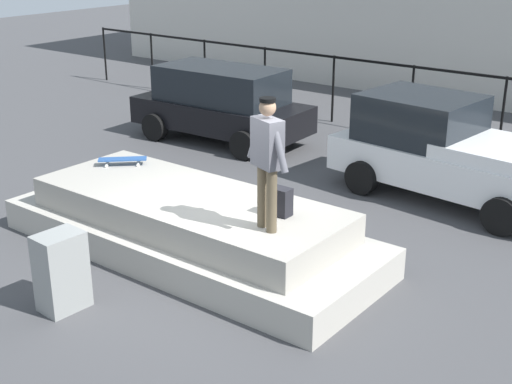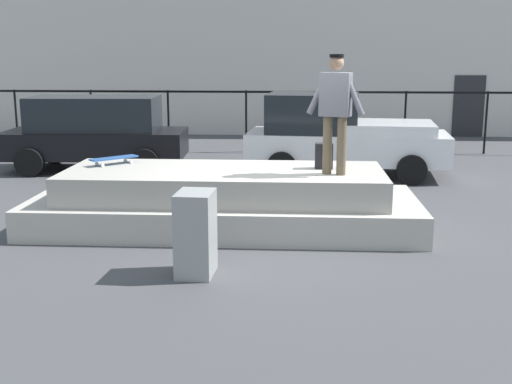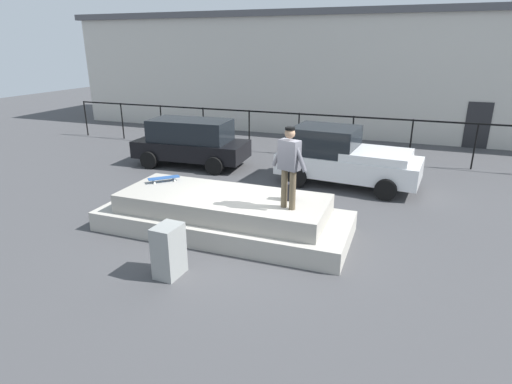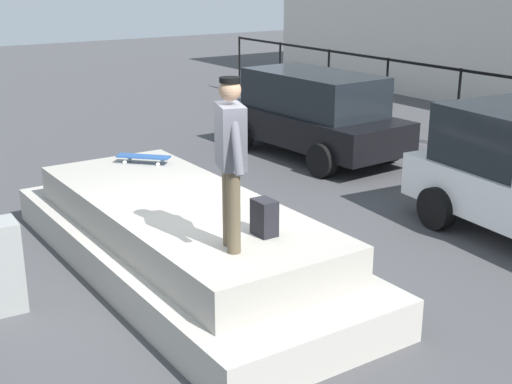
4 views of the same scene
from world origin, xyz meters
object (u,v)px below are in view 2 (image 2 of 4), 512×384
backpack (324,156)px  car_white_pickup_mid (340,135)px  skateboarder (335,105)px  skateboard (114,158)px  car_black_hatchback_near (96,131)px  utility_box (196,234)px

backpack → car_white_pickup_mid: size_ratio=0.09×
skateboarder → skateboard: 3.74m
car_black_hatchback_near → car_white_pickup_mid: (5.69, -0.30, -0.01)m
skateboarder → car_white_pickup_mid: (0.42, 4.93, -1.06)m
skateboarder → backpack: 0.99m
skateboard → skateboarder: bearing=-10.6°
skateboard → backpack: 3.44m
skateboarder → skateboard: bearing=169.4°
skateboard → car_black_hatchback_near: 4.88m
skateboarder → car_black_hatchback_near: skateboarder is taller
car_black_hatchback_near → utility_box: (3.46, -7.25, -0.38)m
backpack → car_white_pickup_mid: bearing=-96.9°
car_black_hatchback_near → skateboard: bearing=-69.5°
skateboard → backpack: size_ratio=1.79×
skateboard → backpack: bearing=-2.7°
utility_box → car_black_hatchback_near: bearing=118.9°
skateboard → utility_box: size_ratio=0.68×
skateboarder → backpack: bearing=104.7°
car_white_pickup_mid → utility_box: (-2.23, -6.95, -0.38)m
skateboard → utility_box: bearing=-56.8°
car_black_hatchback_near → utility_box: bearing=-64.5°
car_black_hatchback_near → car_white_pickup_mid: car_white_pickup_mid is taller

